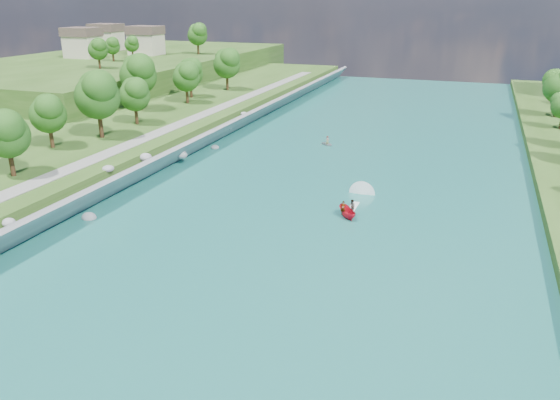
% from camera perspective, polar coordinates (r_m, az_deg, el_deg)
% --- Properties ---
extents(ground, '(260.00, 260.00, 0.00)m').
position_cam_1_polar(ground, '(54.98, -2.02, -7.07)').
color(ground, '#2D5119').
rests_on(ground, ground).
extents(river_water, '(55.00, 240.00, 0.10)m').
position_cam_1_polar(river_water, '(72.31, 3.87, -0.13)').
color(river_water, '#1B6659').
rests_on(river_water, ground).
extents(berm_west, '(45.00, 240.00, 3.50)m').
position_cam_1_polar(berm_west, '(97.38, -25.72, 4.33)').
color(berm_west, '#2D5119').
rests_on(berm_west, ground).
extents(ridge_west, '(60.00, 120.00, 9.00)m').
position_cam_1_polar(ridge_west, '(173.97, -16.15, 12.74)').
color(ridge_west, '#2D5119').
rests_on(ridge_west, ground).
extents(riprap_bank, '(5.00, 236.00, 4.53)m').
position_cam_1_polar(riprap_bank, '(81.42, -14.09, 2.97)').
color(riprap_bank, slate).
rests_on(riprap_bank, ground).
extents(riverside_path, '(3.00, 200.00, 0.10)m').
position_cam_1_polar(riverside_path, '(85.53, -17.54, 4.68)').
color(riverside_path, gray).
rests_on(riverside_path, berm_west).
extents(ridge_houses, '(29.50, 29.50, 8.40)m').
position_cam_1_polar(ridge_houses, '(180.79, -17.15, 15.73)').
color(ridge_houses, beige).
rests_on(ridge_houses, ridge_west).
extents(trees_ridge, '(17.97, 46.12, 10.79)m').
position_cam_1_polar(trees_ridge, '(163.77, -12.91, 15.81)').
color(trees_ridge, '#175115').
rests_on(trees_ridge, ridge_west).
extents(motorboat, '(3.60, 18.67, 2.15)m').
position_cam_1_polar(motorboat, '(68.91, 7.40, -0.72)').
color(motorboat, red).
rests_on(motorboat, river_water).
extents(raft, '(3.23, 3.12, 1.64)m').
position_cam_1_polar(raft, '(100.17, 4.97, 5.94)').
color(raft, '#93979B').
rests_on(raft, river_water).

